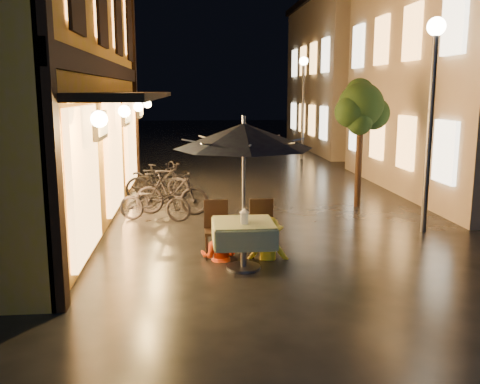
{
  "coord_description": "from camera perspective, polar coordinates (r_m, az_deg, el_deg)",
  "views": [
    {
      "loc": [
        -1.74,
        -8.2,
        2.83
      ],
      "look_at": [
        -0.9,
        0.66,
        1.15
      ],
      "focal_mm": 40.0,
      "sensor_mm": 36.0,
      "label": 1
    }
  ],
  "objects": [
    {
      "name": "west_building",
      "position": [
        12.87,
        -24.16,
        13.71
      ],
      "size": [
        5.9,
        11.4,
        7.4
      ],
      "color": "gold",
      "rests_on": "ground"
    },
    {
      "name": "bicycle_2",
      "position": [
        14.51,
        -8.72,
        1.22
      ],
      "size": [
        1.9,
        1.24,
        0.94
      ],
      "primitive_type": "imported",
      "rotation": [
        0.0,
        0.0,
        1.95
      ],
      "color": "black",
      "rests_on": "ground"
    },
    {
      "name": "bicycle_1",
      "position": [
        12.47,
        -7.29,
        -0.09
      ],
      "size": [
        1.78,
        0.82,
        1.03
      ],
      "primitive_type": "imported",
      "rotation": [
        0.0,
        0.0,
        1.37
      ],
      "color": "black",
      "rests_on": "ground"
    },
    {
      "name": "patio_umbrella",
      "position": [
        8.34,
        0.39,
        5.98
      ],
      "size": [
        2.2,
        2.2,
        2.46
      ],
      "color": "#59595E",
      "rests_on": "ground"
    },
    {
      "name": "cafe_table",
      "position": [
        8.61,
        0.38,
        -4.43
      ],
      "size": [
        0.99,
        0.99,
        0.78
      ],
      "color": "#59595E",
      "rests_on": "ground"
    },
    {
      "name": "streetlamp_near",
      "position": [
        11.25,
        19.85,
        10.51
      ],
      "size": [
        0.36,
        0.36,
        4.23
      ],
      "color": "#59595E",
      "rests_on": "ground"
    },
    {
      "name": "person_yellow",
      "position": [
        9.12,
        3.03,
        -2.85
      ],
      "size": [
        0.97,
        0.66,
        1.4
      ],
      "primitive_type": "imported",
      "rotation": [
        0.0,
        0.0,
        2.98
      ],
      "color": "yellow",
      "rests_on": "ground"
    },
    {
      "name": "bicycle_4",
      "position": [
        15.68,
        -9.13,
        1.66
      ],
      "size": [
        1.62,
        0.81,
        0.81
      ],
      "primitive_type": "imported",
      "rotation": [
        0.0,
        0.0,
        1.38
      ],
      "color": "black",
      "rests_on": "ground"
    },
    {
      "name": "ground",
      "position": [
        8.85,
        6.28,
        -8.03
      ],
      "size": [
        90.0,
        90.0,
        0.0
      ],
      "primitive_type": "plane",
      "color": "black",
      "rests_on": "ground"
    },
    {
      "name": "east_building_far",
      "position": [
        27.8,
        14.3,
        12.09
      ],
      "size": [
        7.3,
        10.3,
        7.3
      ],
      "color": "#ABA08A",
      "rests_on": "ground"
    },
    {
      "name": "bicycle_3",
      "position": [
        14.46,
        -8.44,
        1.14
      ],
      "size": [
        1.59,
        0.84,
        0.92
      ],
      "primitive_type": "imported",
      "rotation": [
        0.0,
        0.0,
        1.29
      ],
      "color": "black",
      "rests_on": "ground"
    },
    {
      "name": "table_lantern",
      "position": [
        8.39,
        0.48,
        -2.49
      ],
      "size": [
        0.16,
        0.16,
        0.25
      ],
      "color": "white",
      "rests_on": "cafe_table"
    },
    {
      "name": "cafe_chair_right",
      "position": [
        9.37,
        2.36,
        -3.48
      ],
      "size": [
        0.42,
        0.42,
        0.97
      ],
      "color": "black",
      "rests_on": "ground"
    },
    {
      "name": "streetlamp_far",
      "position": [
        22.71,
        6.75,
        10.85
      ],
      "size": [
        0.36,
        0.36,
        4.23
      ],
      "color": "#59595E",
      "rests_on": "ground"
    },
    {
      "name": "cafe_chair_left",
      "position": [
        9.3,
        -2.54,
        -3.59
      ],
      "size": [
        0.42,
        0.42,
        0.97
      ],
      "color": "black",
      "rests_on": "ground"
    },
    {
      "name": "street_tree",
      "position": [
        13.39,
        12.82,
        8.68
      ],
      "size": [
        1.43,
        1.2,
        3.15
      ],
      "color": "black",
      "rests_on": "ground"
    },
    {
      "name": "person_orange",
      "position": [
        9.08,
        -2.23,
        -2.93
      ],
      "size": [
        0.78,
        0.67,
        1.39
      ],
      "primitive_type": "imported",
      "rotation": [
        0.0,
        0.0,
        2.9
      ],
      "color": "red",
      "rests_on": "ground"
    },
    {
      "name": "bicycle_0",
      "position": [
        11.94,
        -9.08,
        -1.05
      ],
      "size": [
        1.72,
        0.98,
        0.86
      ],
      "primitive_type": "imported",
      "rotation": [
        0.0,
        0.0,
        1.31
      ],
      "color": "black",
      "rests_on": "ground"
    }
  ]
}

